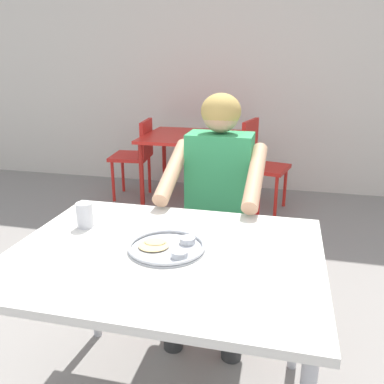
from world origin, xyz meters
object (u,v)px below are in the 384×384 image
object	(u,v)px
table_foreground	(165,269)
thali_tray	(167,247)
chair_foreground	(222,221)
chair_red_left	(137,152)
diner_foreground	(216,194)
chair_red_right	(259,159)
table_background_red	(192,143)
drinking_cup	(85,214)

from	to	relation	value
table_foreground	thali_tray	size ratio (longest dim) A/B	3.97
chair_foreground	chair_red_left	bearing A→B (deg)	124.92
diner_foreground	chair_red_left	xyz separation A→B (m)	(-1.16, 1.89, -0.26)
chair_red_left	chair_red_right	xyz separation A→B (m)	(1.25, -0.03, 0.00)
table_foreground	table_background_red	xyz separation A→B (m)	(-0.50, 2.52, -0.05)
diner_foreground	chair_red_left	bearing A→B (deg)	121.61
table_background_red	table_foreground	bearing A→B (deg)	-78.79
table_foreground	drinking_cup	distance (m)	0.43
thali_tray	chair_foreground	bearing A→B (deg)	85.85
chair_red_right	chair_foreground	bearing A→B (deg)	-93.04
table_foreground	diner_foreground	distance (m)	0.69
diner_foreground	chair_red_right	bearing A→B (deg)	87.24
table_foreground	drinking_cup	size ratio (longest dim) A/B	10.68
drinking_cup	chair_red_right	distance (m)	2.49
thali_tray	drinking_cup	distance (m)	0.41
table_background_red	chair_red_left	world-z (taller)	chair_red_left
thali_tray	chair_foreground	size ratio (longest dim) A/B	0.33
chair_foreground	chair_red_left	distance (m)	2.03
drinking_cup	table_foreground	bearing A→B (deg)	-19.31
table_foreground	diner_foreground	world-z (taller)	diner_foreground
drinking_cup	chair_red_left	size ratio (longest dim) A/B	0.13
chair_foreground	table_background_red	size ratio (longest dim) A/B	0.94
chair_foreground	table_background_red	bearing A→B (deg)	109.49
drinking_cup	table_background_red	bearing A→B (deg)	92.72
chair_red_left	chair_red_right	size ratio (longest dim) A/B	0.95
table_foreground	drinking_cup	xyz separation A→B (m)	(-0.39, 0.14, 0.13)
drinking_cup	chair_red_left	bearing A→B (deg)	106.18
drinking_cup	chair_red_right	bearing A→B (deg)	77.28
chair_foreground	chair_red_left	xyz separation A→B (m)	(-1.16, 1.67, -0.02)
thali_tray	chair_red_left	distance (m)	2.80
chair_foreground	thali_tray	bearing A→B (deg)	-94.15
table_foreground	chair_red_left	xyz separation A→B (m)	(-1.09, 2.58, -0.18)
drinking_cup	diner_foreground	distance (m)	0.72
table_foreground	chair_foreground	bearing A→B (deg)	85.54
table_background_red	drinking_cup	bearing A→B (deg)	-87.28
diner_foreground	chair_red_left	distance (m)	2.23
diner_foreground	table_background_red	bearing A→B (deg)	107.23
diner_foreground	table_background_red	world-z (taller)	diner_foreground
thali_tray	diner_foreground	distance (m)	0.68
diner_foreground	table_background_red	xyz separation A→B (m)	(-0.57, 1.83, -0.12)
diner_foreground	table_foreground	bearing A→B (deg)	-95.69
table_foreground	chair_red_left	distance (m)	2.80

